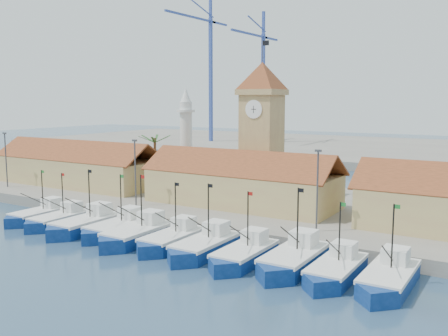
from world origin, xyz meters
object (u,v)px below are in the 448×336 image
Objects in this scene: boat_0 at (38,216)px; minaret at (186,137)px; clock_tower at (262,127)px; boat_5 at (171,241)px.

minaret is at bearing 76.45° from boat_0.
boat_0 is 33.09m from clock_tower.
boat_5 is 0.43× the size of clock_tower.
minaret is (6.02, 24.96, 9.00)m from boat_0.
boat_0 is 0.41× the size of clock_tower.
boat_5 is 25.84m from clock_tower.
clock_tower is at bearing 92.62° from boat_5.
clock_tower reaches higher than boat_0.
boat_0 is 27.21m from minaret.
clock_tower reaches higher than boat_5.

